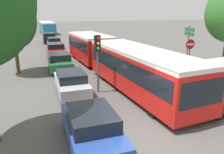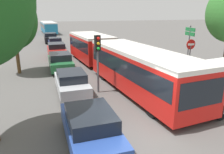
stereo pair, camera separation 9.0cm
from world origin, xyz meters
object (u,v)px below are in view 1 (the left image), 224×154
Objects in this scene: queued_car_blue at (91,127)px; queued_car_black at (49,38)px; no_entry_sign at (189,53)px; traffic_light at (98,51)px; city_bus_rear at (47,27)px; direction_sign_post at (188,39)px; queued_car_red at (56,50)px; articulated_bus at (114,56)px; queued_car_green at (60,62)px; tree_left_mid at (12,20)px; queued_car_silver at (71,83)px; queued_car_navy at (54,43)px.

queued_car_black is (-0.24, 28.27, 0.05)m from queued_car_blue.
traffic_light is at bearing -83.18° from no_entry_sign.
direction_sign_post is at bearing -168.59° from city_bus_rear.
articulated_bus is at bearing -158.16° from queued_car_red.
queued_car_green is 0.96× the size of queued_car_black.
tree_left_mid is at bearing -118.24° from articulated_bus.
queued_car_black is (-0.17, 11.36, 0.02)m from queued_car_red.
queued_car_red is at bearing -0.52° from queued_car_silver.
city_bus_rear is at bearing -1.82° from queued_car_black.
tree_left_mid is (-3.27, -5.81, 3.32)m from queued_car_red.
traffic_light is 1.21× the size of no_entry_sign.
direction_sign_post reaches higher than articulated_bus.
no_entry_sign is (6.87, 0.82, -0.62)m from traffic_light.
no_entry_sign is 0.45× the size of tree_left_mid.
queued_car_green is 1.06× the size of queued_car_navy.
no_entry_sign is at bearing 58.91° from articulated_bus.
no_entry_sign is (8.68, -22.31, 1.12)m from queued_car_black.
queued_car_red is at bearing -1.81° from queued_car_green.
queued_car_green is at bearing -133.08° from articulated_bus.
direction_sign_post is (10.04, -20.27, 1.80)m from queued_car_black.
direction_sign_post is at bearing -154.65° from queued_car_black.
queued_car_blue is (0.01, -43.84, -0.70)m from city_bus_rear.
queued_car_green reaches higher than queued_car_silver.
queued_car_green is at bearing 0.80° from queued_car_silver.
queued_car_green is (-0.18, 5.67, 0.04)m from queued_car_silver.
queued_car_navy is 1.39× the size of no_entry_sign.
no_entry_sign reaches higher than queued_car_blue.
queued_car_red is at bearing 60.61° from tree_left_mid.
direction_sign_post reaches higher than traffic_light.
queued_car_red is 1.07× the size of queued_car_navy.
queued_car_green is at bearing -9.85° from direction_sign_post.
city_bus_rear reaches higher than queued_car_green.
queued_car_blue is 1.42× the size of no_entry_sign.
queued_car_silver is 2.40m from traffic_light.
city_bus_rear is at bearing 179.90° from articulated_bus.
queued_car_silver is at bearing -106.32° from traffic_light.
traffic_light is (1.65, -11.77, 1.76)m from queued_car_red.
queued_car_red is 1.49× the size of no_entry_sign.
queued_car_red is 1.17× the size of direction_sign_post.
queued_car_black is at bearing 3.22° from queued_car_navy.
articulated_bus reaches higher than queued_car_silver.
queued_car_green is 17.18m from queued_car_black.
no_entry_sign is at bearing -171.31° from city_bus_rear.
direction_sign_post is (9.87, -8.91, 1.82)m from queued_car_red.
queued_car_navy is at bearing 176.54° from city_bus_rear.
direction_sign_post reaches higher than city_bus_rear.
queued_car_red reaches higher than queued_car_green.
traffic_light reaches higher than queued_car_green.
queued_car_silver is 1.00× the size of queued_car_navy.
queued_car_green is at bearing 177.55° from queued_car_navy.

